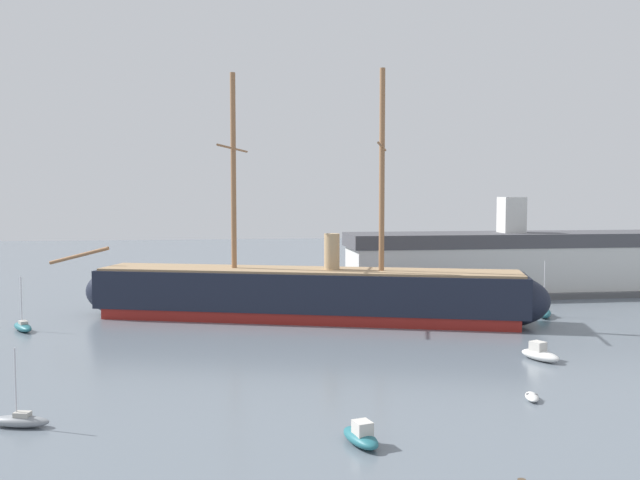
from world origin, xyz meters
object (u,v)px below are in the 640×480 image
(motorboat_near_centre, at_px, (361,436))
(sailboat_mid_left, at_px, (20,420))
(sailboat_far_left, at_px, (23,326))
(motorboat_distant_centre, at_px, (296,304))
(tall_ship, at_px, (306,293))
(motorboat_alongside_stern, at_px, (540,354))
(dinghy_mid_right, at_px, (532,397))
(dockside_warehouse_right, at_px, (515,263))
(sailboat_far_right, at_px, (544,312))

(motorboat_near_centre, relative_size, sailboat_mid_left, 0.75)
(sailboat_far_left, height_order, motorboat_distant_centre, sailboat_far_left)
(tall_ship, xyz_separation_m, motorboat_alongside_stern, (17.76, -21.61, -2.47))
(tall_ship, height_order, motorboat_alongside_stern, tall_ship)
(dinghy_mid_right, xyz_separation_m, dockside_warehouse_right, (20.36, 47.80, 4.22))
(sailboat_far_left, relative_size, motorboat_distant_centre, 1.50)
(sailboat_far_left, bearing_deg, tall_ship, 4.01)
(motorboat_near_centre, bearing_deg, dinghy_mid_right, 25.59)
(sailboat_mid_left, height_order, dockside_warehouse_right, dockside_warehouse_right)
(sailboat_far_right, bearing_deg, motorboat_distant_centre, 160.31)
(sailboat_mid_left, xyz_separation_m, sailboat_far_right, (49.83, 30.70, 0.14))
(sailboat_far_left, distance_m, sailboat_far_right, 58.42)
(motorboat_alongside_stern, height_order, sailboat_far_right, sailboat_far_right)
(sailboat_far_right, bearing_deg, tall_ship, 175.80)
(tall_ship, bearing_deg, dinghy_mid_right, -69.60)
(tall_ship, relative_size, sailboat_far_left, 9.96)
(sailboat_mid_left, xyz_separation_m, dockside_warehouse_right, (54.15, 48.41, 4.04))
(dinghy_mid_right, xyz_separation_m, motorboat_distant_centre, (-12.33, 40.24, 0.28))
(motorboat_near_centre, distance_m, sailboat_far_right, 47.01)
(sailboat_mid_left, bearing_deg, dinghy_mid_right, 1.04)
(sailboat_far_right, bearing_deg, sailboat_far_left, -179.92)
(motorboat_alongside_stern, xyz_separation_m, sailboat_far_right, (10.23, 19.56, -0.01))
(sailboat_mid_left, xyz_separation_m, dinghy_mid_right, (33.79, 0.61, -0.17))
(tall_ship, bearing_deg, sailboat_far_right, -4.20)
(motorboat_distant_centre, relative_size, dockside_warehouse_right, 0.07)
(motorboat_distant_centre, xyz_separation_m, dockside_warehouse_right, (32.69, 7.56, 3.94))
(sailboat_far_left, bearing_deg, motorboat_alongside_stern, -22.01)
(sailboat_far_right, xyz_separation_m, dockside_warehouse_right, (4.32, 17.72, 3.90))
(sailboat_mid_left, xyz_separation_m, sailboat_far_left, (-8.59, 30.62, 0.07))
(motorboat_near_centre, bearing_deg, motorboat_alongside_stern, 41.34)
(motorboat_alongside_stern, bearing_deg, dockside_warehouse_right, 68.67)
(motorboat_distant_centre, bearing_deg, sailboat_far_right, -19.69)
(tall_ship, xyz_separation_m, motorboat_near_centre, (-1.56, -38.61, -2.53))
(dinghy_mid_right, bearing_deg, motorboat_distant_centre, 107.04)
(motorboat_distant_centre, height_order, dockside_warehouse_right, dockside_warehouse_right)
(sailboat_far_left, bearing_deg, dockside_warehouse_right, 15.83)
(dinghy_mid_right, relative_size, sailboat_far_left, 0.38)
(sailboat_mid_left, distance_m, sailboat_far_right, 58.53)
(sailboat_mid_left, bearing_deg, sailboat_far_right, 31.63)
(sailboat_mid_left, bearing_deg, motorboat_alongside_stern, 15.71)
(tall_ship, relative_size, motorboat_distant_centre, 14.99)
(sailboat_mid_left, relative_size, motorboat_distant_centre, 1.30)
(motorboat_near_centre, bearing_deg, sailboat_far_left, 128.36)
(motorboat_near_centre, relative_size, motorboat_distant_centre, 0.97)
(motorboat_alongside_stern, height_order, dockside_warehouse_right, dockside_warehouse_right)
(motorboat_near_centre, relative_size, motorboat_alongside_stern, 0.89)
(sailboat_mid_left, bearing_deg, tall_ship, 56.30)
(motorboat_near_centre, xyz_separation_m, sailboat_far_left, (-28.87, 36.48, -0.03))
(motorboat_distant_centre, bearing_deg, motorboat_near_centre, -91.45)
(motorboat_alongside_stern, bearing_deg, tall_ship, 129.41)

